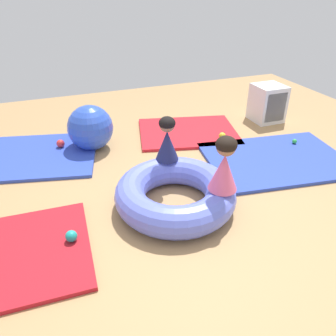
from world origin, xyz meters
TOP-DOWN VIEW (x-y plane):
  - ground_plane at (0.00, 0.00)m, footprint 8.00×8.00m
  - gym_mat_far_left at (-1.38, 1.64)m, footprint 1.91×1.55m
  - gym_mat_near_right at (0.81, 1.61)m, footprint 1.60×1.37m
  - gym_mat_center_rear at (1.51, 0.47)m, footprint 1.85×1.44m
  - inflatable_cushion at (-0.01, 0.05)m, footprint 1.19×1.19m
  - child_in_pink at (0.34, -0.23)m, footprint 0.35×0.35m
  - child_in_navy at (0.07, 0.49)m, footprint 0.33×0.33m
  - play_ball_blue at (-0.68, 1.73)m, footprint 0.07×0.07m
  - play_ball_green at (1.98, 0.72)m, footprint 0.06×0.06m
  - play_ball_red at (-0.96, 1.72)m, footprint 0.10×0.10m
  - play_ball_teal at (-1.04, -0.15)m, footprint 0.10×0.10m
  - play_ball_yellow at (1.14, 1.19)m, footprint 0.09×0.09m
  - exercise_ball_large at (-0.57, 1.62)m, footprint 0.59×0.59m
  - storage_cube at (2.17, 1.62)m, footprint 0.44×0.44m

SIDE VIEW (x-z plane):
  - ground_plane at x=0.00m, z-range 0.00..0.00m
  - gym_mat_far_left at x=-1.38m, z-range 0.00..0.04m
  - gym_mat_near_right at x=0.81m, z-range 0.00..0.04m
  - gym_mat_center_rear at x=1.51m, z-range 0.00..0.04m
  - play_ball_green at x=1.98m, z-range 0.04..0.10m
  - play_ball_blue at x=-0.68m, z-range 0.04..0.11m
  - play_ball_yellow at x=1.14m, z-range 0.04..0.13m
  - play_ball_teal at x=-1.04m, z-range 0.04..0.14m
  - play_ball_red at x=-0.96m, z-range 0.04..0.14m
  - inflatable_cushion at x=-0.01m, z-range 0.00..0.30m
  - storage_cube at x=2.17m, z-range 0.00..0.56m
  - exercise_ball_large at x=-0.57m, z-range 0.00..0.59m
  - child_in_navy at x=0.07m, z-range 0.29..0.77m
  - child_in_pink at x=0.34m, z-range 0.29..0.82m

